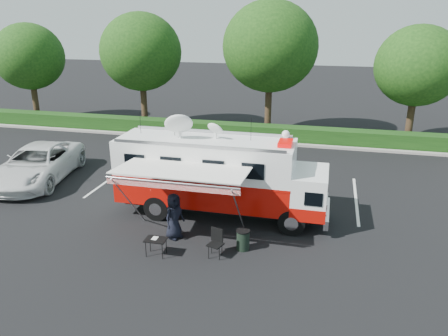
% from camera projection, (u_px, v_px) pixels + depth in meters
% --- Properties ---
extents(ground_plane, '(120.00, 120.00, 0.00)m').
position_uv_depth(ground_plane, '(221.00, 215.00, 18.08)').
color(ground_plane, black).
rests_on(ground_plane, ground).
extents(back_border, '(60.00, 6.14, 8.87)m').
position_uv_depth(back_border, '(287.00, 62.00, 28.01)').
color(back_border, '#9E998E').
rests_on(back_border, ground_plane).
extents(stall_lines, '(24.12, 5.50, 0.01)m').
position_uv_depth(stall_lines, '(226.00, 188.00, 20.94)').
color(stall_lines, silver).
rests_on(stall_lines, ground_plane).
extents(command_truck, '(8.52, 2.34, 4.09)m').
position_uv_depth(command_truck, '(219.00, 175.00, 17.52)').
color(command_truck, black).
rests_on(command_truck, ground_plane).
extents(awning, '(4.65, 2.42, 2.81)m').
position_uv_depth(awning, '(181.00, 173.00, 15.17)').
color(awning, white).
rests_on(awning, ground_plane).
extents(white_suv, '(3.96, 6.68, 1.74)m').
position_uv_depth(white_suv, '(40.00, 180.00, 21.89)').
color(white_suv, silver).
rests_on(white_suv, ground_plane).
extents(person, '(0.85, 1.01, 1.75)m').
position_uv_depth(person, '(175.00, 237.00, 16.26)').
color(person, black).
rests_on(person, ground_plane).
extents(folding_table, '(0.74, 0.53, 0.62)m').
position_uv_depth(folding_table, '(156.00, 240.00, 14.88)').
color(folding_table, black).
rests_on(folding_table, ground_plane).
extents(folding_chair, '(0.58, 0.61, 0.98)m').
position_uv_depth(folding_chair, '(216.00, 240.00, 14.87)').
color(folding_chair, black).
rests_on(folding_chair, ground_plane).
extents(trash_bin, '(0.49, 0.49, 0.74)m').
position_uv_depth(trash_bin, '(243.00, 240.00, 15.32)').
color(trash_bin, black).
rests_on(trash_bin, ground_plane).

